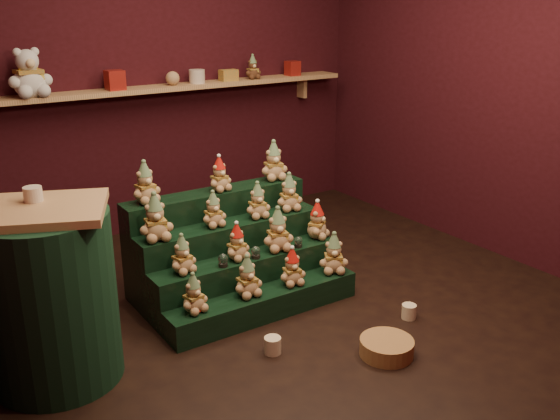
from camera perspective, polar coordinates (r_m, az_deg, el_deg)
ground at (r=4.42m, az=0.69°, el=-8.69°), size 4.00×4.00×0.00m
back_wall at (r=5.77m, az=-11.11°, el=12.10°), size 4.00×0.10×2.80m
right_wall at (r=5.39m, az=19.38°, el=10.95°), size 0.10×4.00×2.80m
back_shelf at (r=5.62m, az=-10.32°, el=10.89°), size 3.60×0.26×0.24m
riser_tier_front at (r=4.25m, az=-1.39°, el=-8.56°), size 1.40×0.22×0.18m
riser_tier_midfront at (r=4.38m, az=-2.95°, el=-6.40°), size 1.40×0.22×0.36m
riser_tier_midback at (r=4.52m, az=-4.41°, el=-4.36°), size 1.40×0.22×0.54m
riser_tier_back at (r=4.66m, az=-5.77°, el=-2.45°), size 1.40×0.22×0.72m
teddy_0 at (r=3.94m, az=-7.92°, el=-7.53°), size 0.21×0.20×0.25m
teddy_1 at (r=4.10m, az=-3.01°, el=-6.07°), size 0.20×0.18×0.28m
teddy_2 at (r=4.26m, az=1.11°, el=-5.22°), size 0.21×0.19×0.26m
teddy_3 at (r=4.45m, az=4.93°, el=-3.94°), size 0.27×0.27×0.29m
teddy_4 at (r=4.05m, az=-8.94°, el=-4.00°), size 0.21×0.20×0.26m
teddy_5 at (r=4.21m, az=-3.97°, el=-2.93°), size 0.21×0.19×0.25m
teddy_6 at (r=4.35m, az=-0.21°, el=-1.78°), size 0.26×0.24×0.31m
teddy_7 at (r=4.58m, az=3.41°, el=-0.95°), size 0.26×0.26×0.27m
teddy_8 at (r=4.12m, az=-11.34°, el=-0.65°), size 0.25×0.23×0.31m
teddy_9 at (r=4.32m, az=-6.13°, el=0.07°), size 0.18×0.16×0.25m
teddy_10 at (r=4.47m, az=-2.07°, el=0.88°), size 0.20×0.19×0.26m
teddy_11 at (r=4.62m, az=0.84°, el=1.64°), size 0.23×0.22×0.28m
teddy_12 at (r=4.31m, az=-12.25°, el=2.48°), size 0.23×0.21×0.28m
teddy_13 at (r=4.50m, az=-5.56°, el=3.29°), size 0.20×0.19×0.25m
teddy_14 at (r=4.76m, az=-0.59°, el=4.52°), size 0.24×0.22×0.30m
snow_globe_a at (r=4.14m, az=-5.24°, el=-4.60°), size 0.07×0.07×0.09m
snow_globe_b at (r=4.25m, az=-2.23°, el=-3.87°), size 0.06×0.06×0.09m
snow_globe_c at (r=4.44m, az=1.68°, el=-2.93°), size 0.06×0.06×0.08m
side_table at (r=3.65m, az=-20.25°, el=-7.37°), size 0.83×0.77×1.02m
table_ornament at (r=3.55m, az=-21.66°, el=1.36°), size 0.10×0.10×0.08m
mini_christmas_tree at (r=4.00m, az=-7.94°, el=-9.67°), size 0.18×0.18×0.30m
mug_left at (r=3.86m, az=-0.68°, el=-12.26°), size 0.10×0.10×0.10m
mug_right at (r=4.33m, az=11.70°, el=-9.08°), size 0.10×0.10×0.10m
wicker_basket at (r=3.90m, az=9.72°, el=-12.28°), size 0.34×0.34×0.10m
white_bear at (r=5.21m, az=-22.08°, el=12.09°), size 0.35×0.32×0.46m
brown_bear at (r=5.97m, az=-2.51°, el=12.92°), size 0.16×0.15×0.22m
gift_tin_red_a at (r=5.42m, az=-14.86°, el=11.41°), size 0.14×0.14×0.16m
gift_tin_cream at (r=5.70m, az=-7.60°, el=12.01°), size 0.14×0.14×0.12m
gift_tin_red_b at (r=6.23m, az=1.15°, el=12.83°), size 0.12×0.12×0.14m
shelf_plush_ball at (r=5.61m, az=-9.79°, el=11.79°), size 0.12×0.12×0.12m
scarf_gift_box at (r=5.85m, az=-4.73°, el=12.19°), size 0.16×0.10×0.10m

